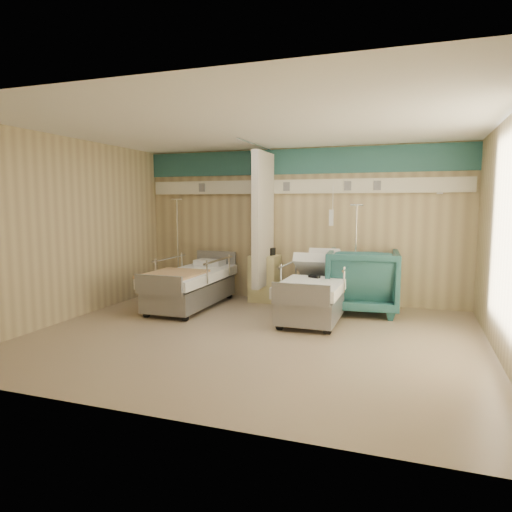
# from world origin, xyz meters

# --- Properties ---
(ground) EXTENTS (6.00, 5.00, 0.00)m
(ground) POSITION_xyz_m (0.00, 0.00, 0.00)
(ground) COLOR gray
(ground) RESTS_ON ground
(room_walls) EXTENTS (6.04, 5.04, 2.82)m
(room_walls) POSITION_xyz_m (-0.03, 0.25, 1.86)
(room_walls) COLOR tan
(room_walls) RESTS_ON ground
(bed_right) EXTENTS (1.00, 2.16, 0.63)m
(bed_right) POSITION_xyz_m (0.60, 1.30, 0.32)
(bed_right) COLOR white
(bed_right) RESTS_ON ground
(bed_left) EXTENTS (1.00, 2.16, 0.63)m
(bed_left) POSITION_xyz_m (-1.60, 1.30, 0.32)
(bed_left) COLOR white
(bed_left) RESTS_ON ground
(bedside_cabinet) EXTENTS (0.50, 0.48, 0.85)m
(bedside_cabinet) POSITION_xyz_m (-0.55, 2.20, 0.42)
(bedside_cabinet) COLOR #CCC07F
(bedside_cabinet) RESTS_ON ground
(visitor_armchair) EXTENTS (1.22, 1.25, 1.06)m
(visitor_armchair) POSITION_xyz_m (1.25, 1.90, 0.53)
(visitor_armchair) COLOR #215253
(visitor_armchair) RESTS_ON ground
(waffle_blanket) EXTENTS (0.69, 0.62, 0.07)m
(waffle_blanket) POSITION_xyz_m (1.25, 1.88, 1.09)
(waffle_blanket) COLOR silver
(waffle_blanket) RESTS_ON visitor_armchair
(iv_stand_right) EXTENTS (0.32, 0.32, 1.78)m
(iv_stand_right) POSITION_xyz_m (1.10, 2.10, 0.37)
(iv_stand_right) COLOR silver
(iv_stand_right) RESTS_ON ground
(iv_stand_left) EXTENTS (0.34, 0.34, 1.89)m
(iv_stand_left) POSITION_xyz_m (-2.37, 2.25, 0.39)
(iv_stand_left) COLOR silver
(iv_stand_left) RESTS_ON ground
(call_remote) EXTENTS (0.20, 0.15, 0.04)m
(call_remote) POSITION_xyz_m (0.56, 1.32, 0.65)
(call_remote) COLOR black
(call_remote) RESTS_ON bed_right
(tan_blanket) EXTENTS (0.85, 1.07, 0.04)m
(tan_blanket) POSITION_xyz_m (-1.68, 0.84, 0.65)
(tan_blanket) COLOR tan
(tan_blanket) RESTS_ON bed_left
(toiletry_bag) EXTENTS (0.27, 0.20, 0.13)m
(toiletry_bag) POSITION_xyz_m (-0.51, 2.27, 0.92)
(toiletry_bag) COLOR black
(toiletry_bag) RESTS_ON bedside_cabinet
(white_cup) EXTENTS (0.11, 0.11, 0.12)m
(white_cup) POSITION_xyz_m (-0.74, 2.20, 0.91)
(white_cup) COLOR white
(white_cup) RESTS_ON bedside_cabinet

